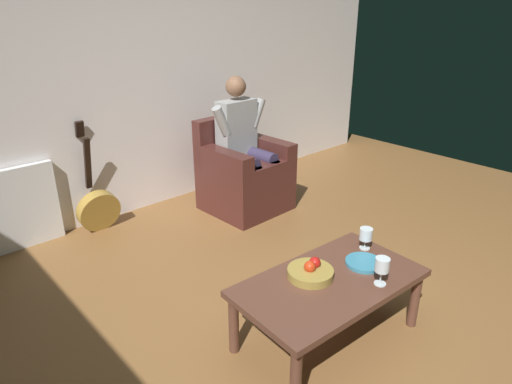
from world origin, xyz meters
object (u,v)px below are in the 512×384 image
Objects in this scene: fruit_bowl at (311,272)px; person_seated at (244,141)px; guitar at (98,207)px; decorative_dish at (364,263)px; coffee_table at (330,288)px; wine_glass_far at (382,266)px; armchair at (243,176)px; wine_glass_near at (366,235)px.

person_seated is at bearing -119.42° from fruit_bowl.
person_seated reaches higher than fruit_bowl.
guitar is 2.45m from decorative_dish.
wine_glass_far reaches higher than coffee_table.
wine_glass_far is 0.62× the size of fruit_bowl.
guitar is 3.62× the size of fruit_bowl.
wine_glass_far is at bearing 68.87° from armchair.
armchair is at bearing -116.23° from coffee_table.
decorative_dish is (0.60, 1.83, 0.09)m from armchair.
person_seated is at bearing 157.22° from guitar.
wine_glass_near reaches higher than fruit_bowl.
coffee_table is at bearing 119.72° from fruit_bowl.
person_seated reaches higher than wine_glass_near.
coffee_table is 0.15m from fruit_bowl.
armchair is 0.91× the size of guitar.
wine_glass_near is at bearing -170.01° from coffee_table.
person_seated is 4.73× the size of fruit_bowl.
person_seated reaches higher than decorative_dish.
guitar reaches higher than decorative_dish.
wine_glass_far is (-0.57, 2.53, 0.31)m from guitar.
person_seated is 2.12m from wine_glass_far.
guitar is 2.25m from fruit_bowl.
person_seated is at bearing 90.00° from armchair.
decorative_dish is at bearing 106.22° from guitar.
decorative_dish is (0.17, 0.11, -0.08)m from wine_glass_near.
armchair is at bearing -119.11° from fruit_bowl.
armchair is 0.77× the size of coffee_table.
coffee_table is at bearing -6.63° from decorative_dish.
coffee_table is (0.88, 1.77, -0.34)m from person_seated.
armchair is 1.38m from guitar.
decorative_dish reaches higher than coffee_table.
armchair is at bearing 157.98° from guitar.
wine_glass_far reaches higher than fruit_bowl.
fruit_bowl is (0.06, -0.10, 0.09)m from coffee_table.
guitar is 6.79× the size of wine_glass_near.
person_seated reaches higher than armchair.
armchair is at bearing -109.32° from wine_glass_far.
coffee_table is at bearing -51.02° from wine_glass_far.
wine_glass_far is 0.74× the size of decorative_dish.
person_seated is 8.88× the size of wine_glass_near.
person_seated reaches higher than coffee_table.
armchair is 2.14m from wine_glass_far.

